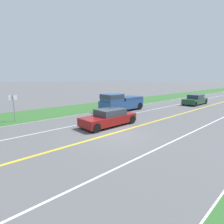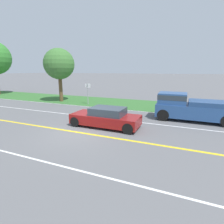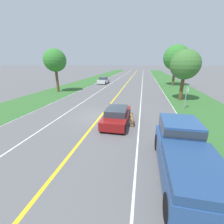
# 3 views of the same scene
# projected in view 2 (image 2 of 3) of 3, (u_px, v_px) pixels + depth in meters

# --- Properties ---
(ground_plane) EXTENTS (400.00, 400.00, 0.00)m
(ground_plane) POSITION_uv_depth(u_px,v_px,m) (79.00, 133.00, 10.54)
(ground_plane) COLOR #5B5B5E
(centre_divider_line) EXTENTS (0.18, 160.00, 0.01)m
(centre_divider_line) POSITION_uv_depth(u_px,v_px,m) (79.00, 132.00, 10.54)
(centre_divider_line) COLOR yellow
(centre_divider_line) RESTS_ON ground
(lane_edge_line_right) EXTENTS (0.14, 160.00, 0.01)m
(lane_edge_line_right) POSITION_uv_depth(u_px,v_px,m) (120.00, 109.00, 16.82)
(lane_edge_line_right) COLOR white
(lane_edge_line_right) RESTS_ON ground
(lane_dash_same_dir) EXTENTS (0.10, 160.00, 0.01)m
(lane_dash_same_dir) POSITION_uv_depth(u_px,v_px,m) (104.00, 118.00, 13.68)
(lane_dash_same_dir) COLOR white
(lane_dash_same_dir) RESTS_ON ground
(lane_dash_oncoming) EXTENTS (0.10, 160.00, 0.01)m
(lane_dash_oncoming) POSITION_uv_depth(u_px,v_px,m) (33.00, 159.00, 7.41)
(lane_dash_oncoming) COLOR white
(lane_dash_oncoming) RESTS_ON ground
(grass_verge_right) EXTENTS (6.00, 160.00, 0.03)m
(grass_verge_right) POSITION_uv_depth(u_px,v_px,m) (129.00, 104.00, 19.50)
(grass_verge_right) COLOR #33662D
(grass_verge_right) RESTS_ON ground
(ego_car) EXTENTS (1.84, 4.54, 1.31)m
(ego_car) POSITION_uv_depth(u_px,v_px,m) (106.00, 118.00, 11.54)
(ego_car) COLOR maroon
(ego_car) RESTS_ON ground
(dog) EXTENTS (0.40, 1.24, 0.88)m
(dog) POSITION_uv_depth(u_px,v_px,m) (116.00, 115.00, 12.55)
(dog) COLOR olive
(dog) RESTS_ON ground
(pickup_truck) EXTENTS (2.04, 5.30, 2.01)m
(pickup_truck) POSITION_uv_depth(u_px,v_px,m) (190.00, 107.00, 12.92)
(pickup_truck) COLOR #284C84
(pickup_truck) RESTS_ON ground
(roadside_tree_right_near) EXTENTS (3.51, 3.51, 6.14)m
(roadside_tree_right_near) POSITION_uv_depth(u_px,v_px,m) (59.00, 64.00, 20.11)
(roadside_tree_right_near) COLOR brown
(roadside_tree_right_near) RESTS_ON ground
(street_sign) EXTENTS (0.11, 0.64, 2.31)m
(street_sign) POSITION_uv_depth(u_px,v_px,m) (88.00, 91.00, 18.92)
(street_sign) COLOR gray
(street_sign) RESTS_ON ground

